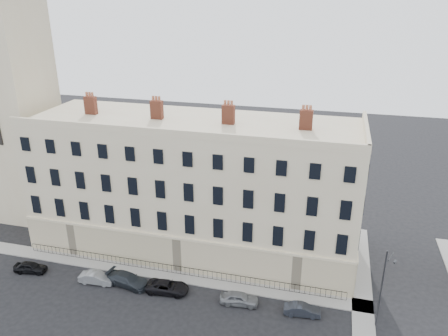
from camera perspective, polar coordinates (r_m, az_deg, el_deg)
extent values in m
plane|color=black|center=(42.41, -0.91, -18.99)|extent=(160.00, 160.00, 0.00)
cube|color=beige|center=(49.63, -3.95, -2.24)|extent=(36.00, 12.00, 15.00)
cube|color=beige|center=(47.24, -6.13, -11.28)|extent=(36.10, 0.18, 4.00)
cube|color=beige|center=(50.12, 16.58, -10.05)|extent=(0.18, 12.10, 4.00)
cube|color=beige|center=(41.69, -6.76, 4.50)|extent=(36.00, 0.35, 0.80)
cube|color=beige|center=(44.71, 18.12, 4.76)|extent=(0.35, 12.00, 0.80)
cube|color=brown|center=(51.84, -17.02, 7.84)|extent=(1.30, 0.70, 2.00)
cube|color=brown|center=(48.21, -8.77, 7.53)|extent=(1.30, 0.70, 2.00)
cube|color=brown|center=(45.71, 0.57, 7.00)|extent=(1.30, 0.70, 2.00)
cube|color=brown|center=(44.52, 10.67, 6.21)|extent=(1.30, 0.70, 2.00)
cube|color=beige|center=(60.82, -25.64, 6.67)|extent=(8.00, 8.00, 28.00)
cube|color=gray|center=(49.01, -10.93, -12.97)|extent=(48.00, 2.00, 0.12)
cube|color=gray|center=(47.91, 17.52, -14.60)|extent=(2.00, 24.00, 0.12)
cube|color=black|center=(47.39, -6.31, -12.60)|extent=(35.00, 0.04, 0.04)
cube|color=black|center=(47.90, -6.26, -13.49)|extent=(35.00, 0.04, 0.04)
imported|color=black|center=(51.98, -23.96, -11.75)|extent=(3.60, 1.87, 1.17)
imported|color=gray|center=(47.98, -16.31, -13.60)|extent=(3.68, 1.51, 1.19)
imported|color=#23282E|center=(46.82, -12.45, -14.07)|extent=(4.77, 2.57, 1.31)
imported|color=black|center=(45.31, -7.40, -15.15)|extent=(4.39, 2.28, 1.18)
imported|color=slate|center=(43.54, 2.00, -16.66)|extent=(3.81, 1.81, 1.26)
imported|color=#22262E|center=(42.99, 10.17, -17.77)|extent=(3.50, 1.54, 1.12)
cylinder|color=#333439|center=(41.50, 19.83, -14.69)|extent=(0.16, 0.16, 7.81)
cylinder|color=#333439|center=(38.94, 20.99, -10.73)|extent=(0.63, 1.40, 0.10)
cube|color=#333439|center=(38.47, 21.45, -11.31)|extent=(0.34, 0.52, 0.12)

